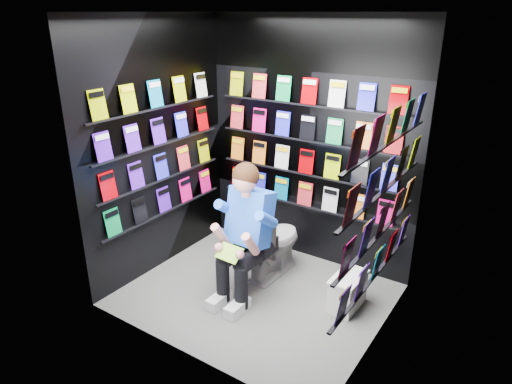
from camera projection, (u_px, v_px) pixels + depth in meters
The scene contains 14 objects.
floor at pixel (256, 295), 4.50m from camera, with size 2.40×2.40×0.00m, color #5A5A58.
ceiling at pixel (256, 12), 3.54m from camera, with size 2.40×2.40×0.00m, color white.
wall_back at pixel (308, 144), 4.79m from camera, with size 2.40×0.04×2.60m, color black.
wall_front at pixel (178, 208), 3.25m from camera, with size 2.40×0.04×2.60m, color black.
wall_left at pixel (158, 149), 4.64m from camera, with size 0.04×2.00×2.60m, color black.
wall_right at pixel (389, 199), 3.40m from camera, with size 0.04×2.00×2.60m, color black.
comics_back at pixel (307, 145), 4.77m from camera, with size 2.10×0.06×1.37m, color #D30B69, non-canonical shape.
comics_left at pixel (160, 149), 4.62m from camera, with size 0.06×1.70×1.37m, color #D30B69, non-canonical shape.
comics_right at pixel (385, 198), 3.41m from camera, with size 0.06×1.70×1.37m, color #D30B69, non-canonical shape.
toilet at pixel (272, 242), 4.74m from camera, with size 0.42×0.75×0.73m, color white.
longbox at pixel (347, 293), 4.27m from camera, with size 0.22×0.41×0.30m, color white.
longbox_lid at pixel (349, 277), 4.20m from camera, with size 0.24×0.43×0.03m, color white.
reader at pixel (251, 218), 4.29m from camera, with size 0.56×0.81×1.50m, color blue, non-canonical shape.
held_comic at pixel (229, 253), 4.10m from camera, with size 0.24×0.01×0.17m, color green.
Camera 1 is at (2.12, -3.17, 2.60)m, focal length 32.00 mm.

